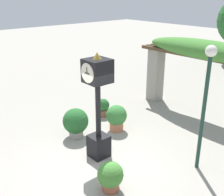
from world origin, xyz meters
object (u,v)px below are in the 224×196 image
object	(u,v)px
potted_plant_near_right	(103,107)
potted_plant_far_right	(116,117)
pedestal_clock	(98,103)
potted_plant_near_left	(76,122)
potted_plant_far_left	(110,176)
lamp_post	(206,90)

from	to	relation	value
potted_plant_near_right	potted_plant_far_right	distance (m)	1.28
pedestal_clock	potted_plant_far_right	size ratio (longest dim) A/B	3.34
potted_plant_near_left	potted_plant_far_left	bearing A→B (deg)	-17.88
potted_plant_near_right	potted_plant_far_left	world-z (taller)	potted_plant_far_left
potted_plant_near_left	potted_plant_far_right	size ratio (longest dim) A/B	1.08
potted_plant_far_right	lamp_post	xyz separation A→B (m)	(3.04, 0.20, 1.71)
potted_plant_far_left	pedestal_clock	bearing A→B (deg)	151.64
potted_plant_far_right	lamp_post	distance (m)	3.49
pedestal_clock	potted_plant_near_left	bearing A→B (deg)	173.74
pedestal_clock	potted_plant_far_left	xyz separation A→B (m)	(1.35, -0.73, -1.25)
pedestal_clock	lamp_post	xyz separation A→B (m)	(2.18, 1.65, 0.56)
potted_plant_far_left	potted_plant_far_right	distance (m)	3.11
potted_plant_near_right	potted_plant_far_right	xyz separation A→B (m)	(1.20, -0.40, 0.14)
pedestal_clock	lamp_post	world-z (taller)	lamp_post
pedestal_clock	potted_plant_far_left	world-z (taller)	pedestal_clock
potted_plant_near_right	potted_plant_near_left	bearing A→B (deg)	-68.06
pedestal_clock	potted_plant_near_right	world-z (taller)	pedestal_clock
potted_plant_near_left	pedestal_clock	bearing A→B (deg)	-6.26
potted_plant_near_right	potted_plant_far_left	bearing A→B (deg)	-37.12
pedestal_clock	potted_plant_far_left	distance (m)	1.98
potted_plant_far_right	lamp_post	bearing A→B (deg)	3.75
pedestal_clock	potted_plant_far_right	xyz separation A→B (m)	(-0.86, 1.46, -1.16)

